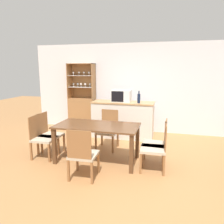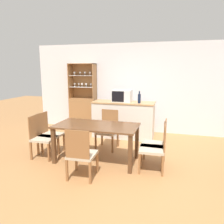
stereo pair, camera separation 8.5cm
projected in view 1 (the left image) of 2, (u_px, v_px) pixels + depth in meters
name	position (u px, v px, depth m)	size (l,w,h in m)	color
ground_plane	(126.00, 169.00, 4.06)	(18.00, 18.00, 0.00)	#B27A47
wall_back	(144.00, 88.00, 6.30)	(6.80, 0.06, 2.55)	silver
kitchen_counter	(123.00, 119.00, 5.89)	(1.65, 0.61, 0.97)	silver
display_cabinet	(82.00, 109.00, 6.71)	(0.80, 0.36, 1.98)	#A37042
dining_table	(97.00, 130.00, 4.30)	(1.63, 0.82, 0.75)	brown
dining_chair_head_far	(108.00, 130.00, 5.05)	(0.46, 0.46, 0.89)	#C1B299
dining_chair_side_left_near	(42.00, 137.00, 4.52)	(0.45, 0.45, 0.89)	#C1B299
dining_chair_side_left_far	(49.00, 134.00, 4.76)	(0.46, 0.46, 0.89)	#C1B299
dining_chair_head_near	(83.00, 154.00, 3.63)	(0.46, 0.46, 0.89)	#C1B299
dining_chair_side_right_near	(156.00, 148.00, 3.94)	(0.47, 0.47, 0.89)	#C1B299
dining_chair_side_right_far	(157.00, 143.00, 4.16)	(0.45, 0.45, 0.89)	#C1B299
microwave	(122.00, 96.00, 5.80)	(0.50, 0.37, 0.31)	silver
wine_bottle	(139.00, 98.00, 5.56)	(0.08, 0.08, 0.31)	#141E38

